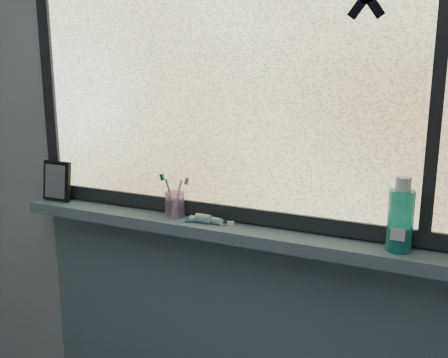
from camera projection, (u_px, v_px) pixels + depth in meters
wall_back at (237, 153)px, 1.66m from camera, size 3.00×0.01×2.50m
windowsill at (227, 231)px, 1.65m from camera, size 1.62×0.14×0.04m
window_pane at (235, 67)px, 1.57m from camera, size 1.50×0.01×1.00m
frame_bottom at (233, 213)px, 1.68m from camera, size 1.60×0.03×0.05m
frame_left at (49, 67)px, 1.90m from camera, size 0.05×0.03×1.10m
frame_mullion at (440, 67)px, 1.32m from camera, size 0.03×0.03×1.00m
vanity_mirror at (57, 181)px, 1.93m from camera, size 0.12×0.06×0.15m
toothpaste_tube at (208, 219)px, 1.66m from camera, size 0.17×0.05×0.03m
toothbrush_cup at (175, 204)px, 1.73m from camera, size 0.07×0.07×0.09m
toothbrush_lying at (207, 221)px, 1.67m from camera, size 0.17×0.09×0.01m
mouthwash_bottle at (401, 215)px, 1.39m from camera, size 0.09×0.09×0.18m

